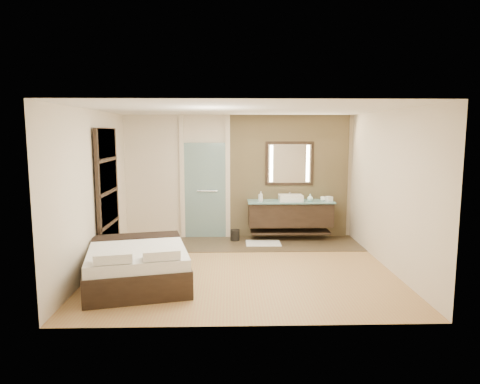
{
  "coord_description": "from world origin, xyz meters",
  "views": [
    {
      "loc": [
        -0.23,
        -7.14,
        2.32
      ],
      "look_at": [
        -0.02,
        0.6,
        1.24
      ],
      "focal_mm": 32.0,
      "sensor_mm": 36.0,
      "label": 1
    }
  ],
  "objects_px": {
    "vanity": "(290,214)",
    "waste_bin": "(235,235)",
    "mirror_unit": "(289,164)",
    "bed": "(138,264)"
  },
  "relations": [
    {
      "from": "mirror_unit",
      "to": "bed",
      "type": "relative_size",
      "value": 0.5
    },
    {
      "from": "vanity",
      "to": "bed",
      "type": "bearing_deg",
      "value": -136.39
    },
    {
      "from": "mirror_unit",
      "to": "vanity",
      "type": "bearing_deg",
      "value": -90.0
    },
    {
      "from": "vanity",
      "to": "waste_bin",
      "type": "height_order",
      "value": "vanity"
    },
    {
      "from": "waste_bin",
      "to": "mirror_unit",
      "type": "bearing_deg",
      "value": 14.33
    },
    {
      "from": "waste_bin",
      "to": "vanity",
      "type": "bearing_deg",
      "value": 3.24
    },
    {
      "from": "vanity",
      "to": "waste_bin",
      "type": "xyz_separation_m",
      "value": [
        -1.2,
        -0.07,
        -0.46
      ]
    },
    {
      "from": "mirror_unit",
      "to": "bed",
      "type": "height_order",
      "value": "mirror_unit"
    },
    {
      "from": "mirror_unit",
      "to": "waste_bin",
      "type": "height_order",
      "value": "mirror_unit"
    },
    {
      "from": "bed",
      "to": "waste_bin",
      "type": "bearing_deg",
      "value": 45.97
    }
  ]
}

